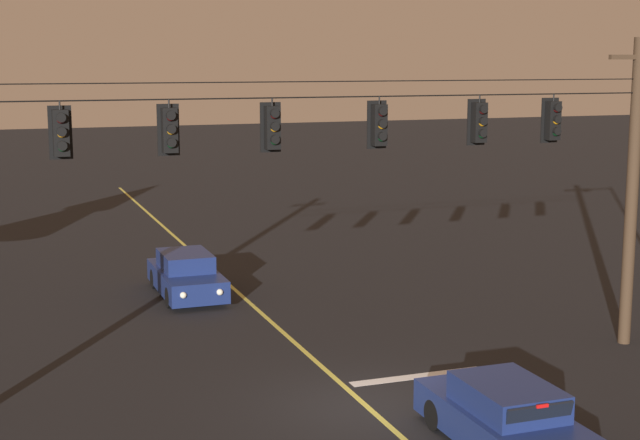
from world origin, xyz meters
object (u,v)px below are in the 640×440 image
(traffic_light_centre, at_px, (273,128))
(traffic_light_right_inner, at_px, (379,125))
(car_oncoming_lead, at_px, (186,276))
(traffic_light_far_right, at_px, (553,120))
(car_waiting_near_lane, at_px, (505,418))
(traffic_light_leftmost, at_px, (61,133))
(traffic_light_left_inner, at_px, (170,130))
(traffic_light_rightmost, at_px, (479,122))

(traffic_light_centre, height_order, traffic_light_right_inner, same)
(traffic_light_right_inner, height_order, car_oncoming_lead, traffic_light_right_inner)
(traffic_light_right_inner, relative_size, traffic_light_far_right, 1.00)
(traffic_light_right_inner, xyz_separation_m, car_waiting_near_lane, (0.50, -5.06, -5.35))
(traffic_light_leftmost, bearing_deg, car_waiting_near_lane, -33.47)
(traffic_light_right_inner, distance_m, car_oncoming_lead, 10.92)
(traffic_light_centre, bearing_deg, car_oncoming_lead, 90.95)
(traffic_light_leftmost, height_order, car_waiting_near_lane, traffic_light_leftmost)
(car_waiting_near_lane, bearing_deg, traffic_light_left_inner, 136.83)
(traffic_light_left_inner, distance_m, car_oncoming_lead, 10.78)
(traffic_light_left_inner, height_order, car_waiting_near_lane, traffic_light_left_inner)
(traffic_light_centre, relative_size, traffic_light_rightmost, 1.00)
(traffic_light_centre, bearing_deg, traffic_light_left_inner, 180.00)
(traffic_light_rightmost, relative_size, traffic_light_far_right, 1.00)
(traffic_light_right_inner, relative_size, car_oncoming_lead, 0.28)
(traffic_light_centre, relative_size, car_waiting_near_lane, 0.28)
(car_waiting_near_lane, xyz_separation_m, car_oncoming_lead, (-3.24, 14.18, -0.00))
(traffic_light_far_right, bearing_deg, car_waiting_near_lane, -129.64)
(traffic_light_left_inner, bearing_deg, traffic_light_centre, 0.00)
(traffic_light_centre, bearing_deg, traffic_light_right_inner, 0.00)
(traffic_light_far_right, height_order, car_oncoming_lead, traffic_light_far_right)
(traffic_light_left_inner, distance_m, traffic_light_right_inner, 4.89)
(traffic_light_leftmost, height_order, traffic_light_far_right, same)
(car_waiting_near_lane, bearing_deg, traffic_light_right_inner, 95.69)
(traffic_light_right_inner, bearing_deg, traffic_light_far_right, 0.00)
(traffic_light_left_inner, relative_size, car_waiting_near_lane, 0.28)
(traffic_light_left_inner, distance_m, traffic_light_far_right, 9.59)
(traffic_light_leftmost, bearing_deg, car_oncoming_lead, 64.17)
(traffic_light_rightmost, distance_m, traffic_light_far_right, 2.07)
(traffic_light_leftmost, xyz_separation_m, car_oncoming_lead, (4.41, 9.11, -5.35))
(traffic_light_far_right, xyz_separation_m, car_oncoming_lead, (-7.44, 9.11, -5.35))
(car_oncoming_lead, bearing_deg, traffic_light_rightmost, -59.53)
(traffic_light_leftmost, bearing_deg, traffic_light_centre, 0.00)
(traffic_light_left_inner, distance_m, traffic_light_rightmost, 7.52)
(traffic_light_leftmost, xyz_separation_m, traffic_light_far_right, (11.85, 0.00, 0.00))
(traffic_light_right_inner, distance_m, car_waiting_near_lane, 7.38)
(traffic_light_right_inner, relative_size, traffic_light_rightmost, 1.00)
(traffic_light_rightmost, bearing_deg, traffic_light_right_inner, 180.00)
(traffic_light_rightmost, height_order, car_waiting_near_lane, traffic_light_rightmost)
(traffic_light_left_inner, xyz_separation_m, traffic_light_far_right, (9.59, 0.00, 0.00))
(car_oncoming_lead, bearing_deg, traffic_light_leftmost, -115.83)
(traffic_light_centre, distance_m, traffic_light_rightmost, 5.21)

